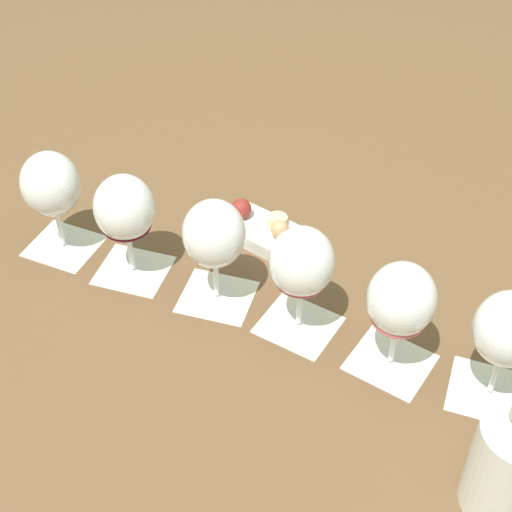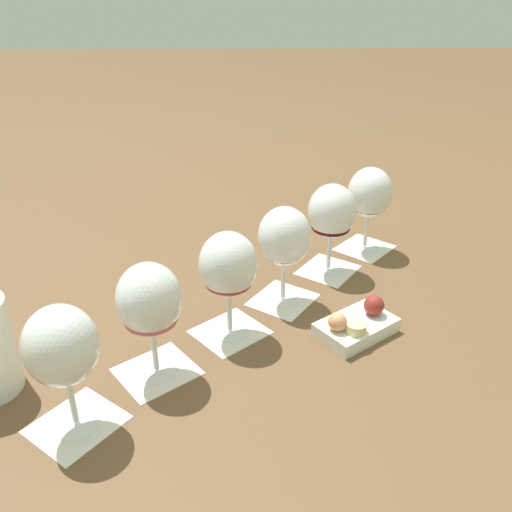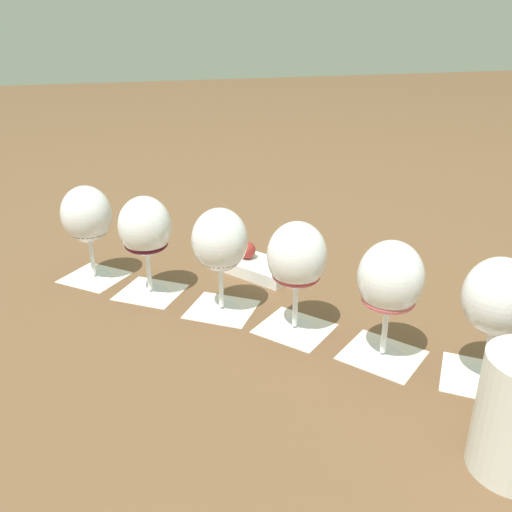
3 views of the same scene
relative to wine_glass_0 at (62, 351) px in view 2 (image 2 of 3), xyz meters
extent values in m
plane|color=brown|center=(0.26, -0.25, -0.13)|extent=(8.00, 8.00, 0.00)
cube|color=silver|center=(0.00, 0.00, -0.13)|extent=(0.15, 0.15, 0.00)
cube|color=silver|center=(0.11, -0.10, -0.13)|extent=(0.15, 0.15, 0.00)
cube|color=silver|center=(0.21, -0.21, -0.13)|extent=(0.15, 0.15, 0.00)
cube|color=silver|center=(0.31, -0.31, -0.13)|extent=(0.15, 0.15, 0.00)
cube|color=silver|center=(0.43, -0.41, -0.13)|extent=(0.15, 0.15, 0.00)
cube|color=silver|center=(0.53, -0.51, -0.13)|extent=(0.15, 0.15, 0.00)
cylinder|color=white|center=(0.00, 0.00, -0.12)|extent=(0.07, 0.07, 0.01)
cylinder|color=white|center=(0.00, 0.00, -0.08)|extent=(0.01, 0.01, 0.08)
ellipsoid|color=white|center=(0.00, 0.00, 0.01)|extent=(0.10, 0.10, 0.11)
ellipsoid|color=pink|center=(0.00, 0.00, -0.02)|extent=(0.08, 0.08, 0.05)
cylinder|color=white|center=(0.11, -0.10, -0.12)|extent=(0.07, 0.07, 0.01)
cylinder|color=white|center=(0.11, -0.10, -0.08)|extent=(0.01, 0.01, 0.08)
ellipsoid|color=white|center=(0.11, -0.10, 0.01)|extent=(0.10, 0.10, 0.11)
ellipsoid|color=#D35862|center=(0.11, -0.10, -0.03)|extent=(0.08, 0.08, 0.02)
cylinder|color=white|center=(0.21, -0.21, -0.12)|extent=(0.07, 0.07, 0.01)
cylinder|color=white|center=(0.21, -0.21, -0.08)|extent=(0.01, 0.01, 0.08)
ellipsoid|color=white|center=(0.21, -0.21, 0.01)|extent=(0.10, 0.10, 0.11)
ellipsoid|color=#9F2A34|center=(0.21, -0.21, -0.02)|extent=(0.08, 0.08, 0.03)
cylinder|color=white|center=(0.31, -0.31, -0.12)|extent=(0.07, 0.07, 0.01)
cylinder|color=white|center=(0.31, -0.31, -0.08)|extent=(0.01, 0.01, 0.08)
ellipsoid|color=white|center=(0.31, -0.31, 0.01)|extent=(0.10, 0.10, 0.11)
ellipsoid|color=maroon|center=(0.31, -0.31, -0.02)|extent=(0.08, 0.08, 0.04)
cylinder|color=white|center=(0.43, -0.41, -0.12)|extent=(0.07, 0.07, 0.01)
cylinder|color=white|center=(0.43, -0.41, -0.08)|extent=(0.01, 0.01, 0.08)
ellipsoid|color=white|center=(0.43, -0.41, 0.01)|extent=(0.10, 0.10, 0.11)
ellipsoid|color=#3F0716|center=(0.43, -0.41, -0.03)|extent=(0.08, 0.08, 0.03)
cylinder|color=white|center=(0.53, -0.51, -0.12)|extent=(0.07, 0.07, 0.01)
cylinder|color=white|center=(0.53, -0.51, -0.08)|extent=(0.01, 0.01, 0.08)
ellipsoid|color=white|center=(0.53, -0.51, 0.01)|extent=(0.10, 0.10, 0.11)
ellipsoid|color=black|center=(0.53, -0.51, -0.02)|extent=(0.08, 0.08, 0.04)
cube|color=white|center=(0.20, -0.43, -0.11)|extent=(0.14, 0.16, 0.03)
cylinder|color=beige|center=(0.17, -0.42, -0.09)|extent=(0.03, 0.03, 0.02)
sphere|color=maroon|center=(0.22, -0.46, -0.08)|extent=(0.04, 0.04, 0.04)
sphere|color=tan|center=(0.18, -0.39, -0.09)|extent=(0.03, 0.03, 0.03)
camera|label=1|loc=(0.54, 0.55, 0.77)|focal=55.00mm
camera|label=2|loc=(-0.56, -0.23, 0.42)|focal=38.00mm
camera|label=3|loc=(0.50, 0.52, 0.35)|focal=38.00mm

